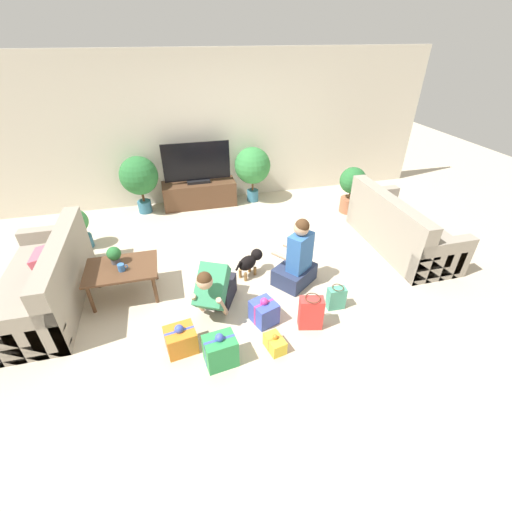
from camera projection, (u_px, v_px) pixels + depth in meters
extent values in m
plane|color=beige|center=(244.00, 271.00, 4.79)|extent=(16.00, 16.00, 0.00)
cube|color=beige|center=(211.00, 130.00, 6.19)|extent=(8.40, 0.06, 2.60)
cube|color=gray|center=(44.00, 290.00, 4.13)|extent=(0.83, 1.89, 0.42)
cube|color=gray|center=(61.00, 258.00, 3.96)|extent=(0.20, 1.89, 0.42)
cube|color=gray|center=(58.00, 247.00, 4.77)|extent=(0.83, 0.16, 0.60)
cube|color=gray|center=(19.00, 337.00, 3.38)|extent=(0.83, 0.16, 0.60)
cube|color=#E5566B|center=(44.00, 264.00, 3.95)|extent=(0.18, 0.34, 0.32)
cube|color=gray|center=(401.00, 234.00, 5.25)|extent=(0.83, 1.89, 0.42)
cube|color=gray|center=(389.00, 212.00, 4.95)|extent=(0.20, 1.89, 0.42)
cube|color=gray|center=(441.00, 260.00, 4.50)|extent=(0.83, 0.16, 0.60)
cube|color=gray|center=(373.00, 205.00, 5.90)|extent=(0.83, 0.16, 0.60)
cube|color=#9E4293|center=(400.00, 214.00, 5.03)|extent=(0.18, 0.34, 0.32)
cube|color=brown|center=(121.00, 268.00, 4.16)|extent=(0.85, 0.61, 0.03)
cylinder|color=brown|center=(91.00, 299.00, 4.00)|extent=(0.04, 0.04, 0.39)
cylinder|color=brown|center=(155.00, 290.00, 4.15)|extent=(0.04, 0.04, 0.39)
cylinder|color=brown|center=(96.00, 275.00, 4.40)|extent=(0.04, 0.04, 0.39)
cylinder|color=brown|center=(155.00, 267.00, 4.55)|extent=(0.04, 0.04, 0.39)
cube|color=brown|center=(200.00, 194.00, 6.47)|extent=(1.34, 0.47, 0.46)
cube|color=black|center=(198.00, 181.00, 6.33)|extent=(0.42, 0.20, 0.05)
cube|color=black|center=(197.00, 162.00, 6.13)|extent=(1.20, 0.03, 0.68)
cylinder|color=#336B84|center=(145.00, 206.00, 6.29)|extent=(0.24, 0.24, 0.22)
cylinder|color=brown|center=(143.00, 196.00, 6.17)|extent=(0.04, 0.04, 0.20)
sphere|color=#286B33|center=(139.00, 176.00, 5.96)|extent=(0.66, 0.66, 0.66)
cylinder|color=#A36042|center=(349.00, 205.00, 6.30)|extent=(0.34, 0.34, 0.27)
cylinder|color=brown|center=(351.00, 194.00, 6.18)|extent=(0.06, 0.06, 0.14)
sphere|color=#286B33|center=(353.00, 180.00, 6.04)|extent=(0.46, 0.46, 0.46)
cylinder|color=#336B84|center=(82.00, 242.00, 5.28)|extent=(0.32, 0.32, 0.19)
cylinder|color=brown|center=(79.00, 234.00, 5.19)|extent=(0.06, 0.06, 0.11)
sphere|color=#3D8E47|center=(75.00, 221.00, 5.08)|extent=(0.36, 0.36, 0.36)
cylinder|color=#336B84|center=(253.00, 195.00, 6.71)|extent=(0.22, 0.22, 0.22)
cylinder|color=brown|center=(253.00, 185.00, 6.59)|extent=(0.04, 0.04, 0.20)
sphere|color=#337F3D|center=(252.00, 166.00, 6.38)|extent=(0.67, 0.67, 0.67)
cube|color=#23232D|center=(221.00, 291.00, 4.22)|extent=(0.45, 0.52, 0.28)
cube|color=#338456|center=(212.00, 286.00, 3.82)|extent=(0.51, 0.60, 0.47)
sphere|color=tan|center=(205.00, 281.00, 3.55)|extent=(0.17, 0.17, 0.17)
sphere|color=#472D19|center=(204.00, 279.00, 3.53)|extent=(0.16, 0.16, 0.16)
cylinder|color=tan|center=(198.00, 303.00, 3.87)|extent=(0.18, 0.27, 0.42)
cylinder|color=tan|center=(222.00, 306.00, 3.82)|extent=(0.18, 0.27, 0.42)
cube|color=#283351|center=(294.00, 274.00, 4.54)|extent=(0.66, 0.63, 0.24)
cube|color=#3366AD|center=(300.00, 252.00, 4.30)|extent=(0.38, 0.35, 0.51)
sphere|color=tan|center=(301.00, 228.00, 4.11)|extent=(0.19, 0.19, 0.19)
sphere|color=#472D19|center=(302.00, 226.00, 4.09)|extent=(0.18, 0.18, 0.18)
cylinder|color=tan|center=(292.00, 248.00, 4.53)|extent=(0.20, 0.24, 0.06)
cylinder|color=tan|center=(281.00, 256.00, 4.37)|extent=(0.20, 0.24, 0.06)
ellipsoid|color=black|center=(247.00, 263.00, 4.59)|extent=(0.33, 0.30, 0.19)
sphere|color=black|center=(257.00, 255.00, 4.67)|extent=(0.16, 0.16, 0.16)
sphere|color=olive|center=(260.00, 254.00, 4.72)|extent=(0.07, 0.07, 0.07)
cylinder|color=black|center=(238.00, 266.00, 4.46)|extent=(0.11, 0.08, 0.12)
cylinder|color=olive|center=(255.00, 271.00, 4.70)|extent=(0.04, 0.04, 0.12)
cylinder|color=olive|center=(249.00, 268.00, 4.76)|extent=(0.04, 0.04, 0.12)
cylinder|color=olive|center=(246.00, 277.00, 4.59)|extent=(0.04, 0.04, 0.12)
cylinder|color=olive|center=(240.00, 274.00, 4.65)|extent=(0.04, 0.04, 0.12)
cube|color=#2D934C|center=(220.00, 351.00, 3.41)|extent=(0.34, 0.29, 0.33)
cube|color=#3D51BC|center=(220.00, 351.00, 3.41)|extent=(0.32, 0.07, 0.33)
sphere|color=#3D51BC|center=(219.00, 338.00, 3.30)|extent=(0.09, 0.09, 0.09)
cube|color=orange|center=(181.00, 340.00, 3.56)|extent=(0.35, 0.32, 0.27)
cube|color=#3D51BC|center=(181.00, 340.00, 3.56)|extent=(0.31, 0.08, 0.27)
sphere|color=#3D51BC|center=(179.00, 329.00, 3.48)|extent=(0.10, 0.10, 0.10)
cube|color=yellow|center=(275.00, 343.00, 3.60)|extent=(0.21, 0.28, 0.16)
cube|color=orange|center=(275.00, 343.00, 3.60)|extent=(0.16, 0.06, 0.16)
sphere|color=orange|center=(275.00, 337.00, 3.54)|extent=(0.06, 0.06, 0.06)
cube|color=#3D51BC|center=(264.00, 312.00, 3.91)|extent=(0.33, 0.34, 0.27)
cube|color=#CC3389|center=(264.00, 312.00, 3.91)|extent=(0.25, 0.12, 0.27)
sphere|color=#CC3389|center=(264.00, 302.00, 3.83)|extent=(0.09, 0.09, 0.09)
cube|color=#4CA384|center=(336.00, 298.00, 4.10)|extent=(0.22, 0.13, 0.29)
torus|color=#4C3823|center=(338.00, 287.00, 4.01)|extent=(0.14, 0.14, 0.01)
cube|color=red|center=(311.00, 313.00, 3.81)|extent=(0.29, 0.20, 0.40)
torus|color=#4C3823|center=(313.00, 298.00, 3.69)|extent=(0.20, 0.20, 0.01)
cylinder|color=#386BAD|center=(121.00, 267.00, 4.07)|extent=(0.08, 0.08, 0.09)
torus|color=#386BAD|center=(126.00, 267.00, 4.08)|extent=(0.06, 0.01, 0.06)
cylinder|color=#4C4C51|center=(116.00, 260.00, 4.21)|extent=(0.11, 0.11, 0.07)
sphere|color=#286B33|center=(114.00, 253.00, 4.15)|extent=(0.17, 0.17, 0.17)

